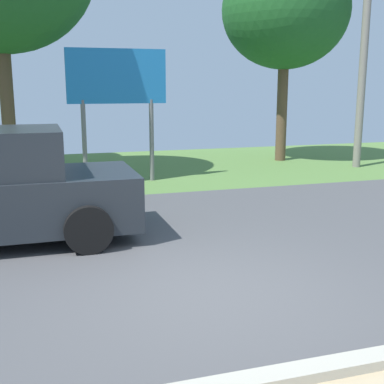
{
  "coord_description": "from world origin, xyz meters",
  "views": [
    {
      "loc": [
        -2.06,
        -5.58,
        2.56
      ],
      "look_at": [
        -0.02,
        1.0,
        1.1
      ],
      "focal_mm": 47.03,
      "sensor_mm": 36.0,
      "label": 1
    }
  ],
  "objects": [
    {
      "name": "tree_right_mid",
      "position": [
        6.07,
        10.19,
        4.98
      ],
      "size": [
        4.21,
        4.21,
        6.92
      ],
      "color": "brown",
      "rests_on": "ground_plane"
    },
    {
      "name": "roadside_billboard",
      "position": [
        0.04,
        7.79,
        2.55
      ],
      "size": [
        2.6,
        0.12,
        3.5
      ],
      "color": "slate",
      "rests_on": "ground_plane"
    },
    {
      "name": "utility_pole",
      "position": [
        7.73,
        8.13,
        3.29
      ],
      "size": [
        1.8,
        0.24,
        6.24
      ],
      "color": "gray",
      "rests_on": "ground_plane"
    },
    {
      "name": "ground_plane",
      "position": [
        0.0,
        2.95,
        -0.05
      ],
      "size": [
        40.0,
        22.0,
        0.2
      ],
      "color": "#4C4C4F"
    }
  ]
}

